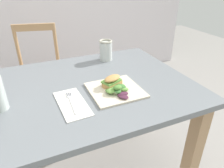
# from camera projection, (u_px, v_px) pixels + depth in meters

# --- Properties ---
(dining_table) EXTENTS (1.10, 0.85, 0.74)m
(dining_table) POSITION_uv_depth(u_px,v_px,m) (89.00, 106.00, 1.17)
(dining_table) COLOR slate
(dining_table) RESTS_ON ground
(chair_wooden_far) EXTENTS (0.48, 0.48, 0.87)m
(chair_wooden_far) POSITION_uv_depth(u_px,v_px,m) (39.00, 74.00, 1.89)
(chair_wooden_far) COLOR tan
(chair_wooden_far) RESTS_ON ground
(plate_lunch) EXTENTS (0.25, 0.25, 0.01)m
(plate_lunch) POSITION_uv_depth(u_px,v_px,m) (115.00, 90.00, 1.05)
(plate_lunch) COLOR beige
(plate_lunch) RESTS_ON dining_table
(sandwich_half_front) EXTENTS (0.11, 0.10, 0.06)m
(sandwich_half_front) POSITION_uv_depth(u_px,v_px,m) (112.00, 81.00, 1.06)
(sandwich_half_front) COLOR tan
(sandwich_half_front) RESTS_ON plate_lunch
(salad_mixed_greens) EXTENTS (0.13, 0.14, 0.04)m
(salad_mixed_greens) POSITION_uv_depth(u_px,v_px,m) (118.00, 90.00, 1.01)
(salad_mixed_greens) COLOR #6B9E47
(salad_mixed_greens) RESTS_ON plate_lunch
(napkin_folded) EXTENTS (0.13, 0.26, 0.00)m
(napkin_folded) POSITION_uv_depth(u_px,v_px,m) (72.00, 103.00, 0.95)
(napkin_folded) COLOR silver
(napkin_folded) RESTS_ON dining_table
(fork_on_napkin) EXTENTS (0.03, 0.19, 0.00)m
(fork_on_napkin) POSITION_uv_depth(u_px,v_px,m) (71.00, 101.00, 0.96)
(fork_on_napkin) COLOR silver
(fork_on_napkin) RESTS_ON napkin_folded
(mason_jar_iced_tea) EXTENTS (0.09, 0.09, 0.14)m
(mason_jar_iced_tea) POSITION_uv_depth(u_px,v_px,m) (106.00, 51.00, 1.39)
(mason_jar_iced_tea) COLOR #C67528
(mason_jar_iced_tea) RESTS_ON dining_table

